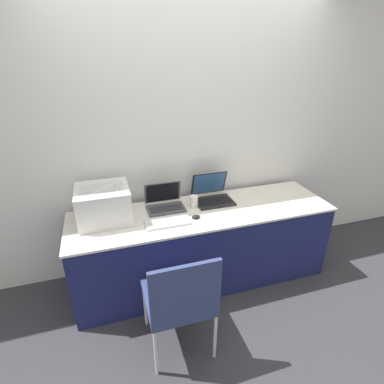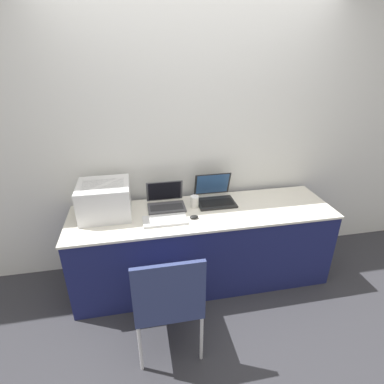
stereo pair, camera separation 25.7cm
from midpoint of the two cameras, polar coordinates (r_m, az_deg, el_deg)
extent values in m
plane|color=#333338|center=(2.86, 1.40, -19.79)|extent=(14.00, 14.00, 0.00)
cube|color=silver|center=(2.81, -3.17, 10.38)|extent=(8.00, 0.05, 2.60)
cube|color=#191E51|center=(2.85, -0.61, -10.31)|extent=(2.31, 0.64, 0.72)
cube|color=silver|center=(2.66, -0.65, -3.80)|extent=(2.33, 0.66, 0.02)
cube|color=silver|center=(2.59, -19.25, -2.25)|extent=(0.42, 0.39, 0.29)
cube|color=#51565B|center=(2.51, -19.63, -0.26)|extent=(0.34, 0.30, 0.05)
cube|color=#4C4C51|center=(2.68, -7.71, -3.30)|extent=(0.33, 0.20, 0.02)
cube|color=#2D2D30|center=(2.67, -7.69, -3.21)|extent=(0.29, 0.11, 0.00)
cube|color=#4C4C51|center=(2.74, -8.32, -0.10)|extent=(0.33, 0.05, 0.20)
cube|color=black|center=(2.74, -8.30, -0.14)|extent=(0.30, 0.04, 0.18)
cube|color=black|center=(2.78, 1.66, -1.92)|extent=(0.34, 0.24, 0.02)
cube|color=black|center=(2.77, 1.74, -1.84)|extent=(0.30, 0.13, 0.00)
cube|color=black|center=(2.87, 0.66, 1.65)|extent=(0.34, 0.08, 0.23)
cube|color=#2D5184|center=(2.86, 0.70, 1.63)|extent=(0.31, 0.07, 0.21)
cube|color=silver|center=(2.48, -7.68, -5.73)|extent=(0.36, 0.18, 0.02)
cylinder|color=white|center=(2.69, -2.39, -1.98)|extent=(0.07, 0.07, 0.10)
cylinder|color=white|center=(2.66, -2.41, -0.94)|extent=(0.08, 0.08, 0.01)
ellipsoid|color=black|center=(2.53, -2.18, -4.84)|extent=(0.07, 0.05, 0.03)
cube|color=navy|center=(2.27, -6.23, -19.38)|extent=(0.46, 0.47, 0.04)
cube|color=navy|center=(1.95, -5.18, -18.88)|extent=(0.46, 0.03, 0.43)
cylinder|color=silver|center=(2.57, -11.97, -20.41)|extent=(0.02, 0.02, 0.41)
cylinder|color=silver|center=(2.61, -2.21, -18.81)|extent=(0.02, 0.02, 0.41)
cylinder|color=silver|center=(2.28, -10.57, -28.06)|extent=(0.02, 0.02, 0.41)
cylinder|color=silver|center=(2.33, 0.94, -25.95)|extent=(0.02, 0.02, 0.41)
camera|label=1|loc=(0.13, -92.86, -1.36)|focal=28.00mm
camera|label=2|loc=(0.13, 87.14, 1.36)|focal=28.00mm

